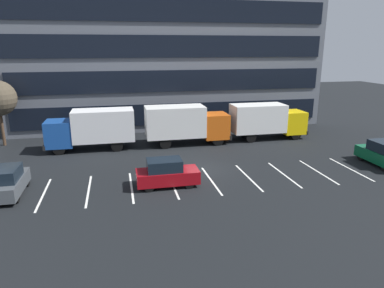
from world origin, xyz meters
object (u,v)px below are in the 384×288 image
(box_truck_yellow, at_px, (267,119))
(box_truck_blue, at_px, (92,128))
(box_truck_orange, at_px, (186,123))
(suv_charcoal, at_px, (7,182))
(suv_forest, at_px, (383,154))
(suv_maroon, at_px, (167,173))

(box_truck_yellow, bearing_deg, box_truck_blue, -179.23)
(box_truck_orange, xyz_separation_m, suv_charcoal, (-13.40, -9.46, -1.20))
(suv_forest, bearing_deg, suv_maroon, -178.08)
(box_truck_yellow, distance_m, box_truck_orange, 8.49)
(box_truck_yellow, relative_size, suv_maroon, 1.84)
(box_truck_yellow, xyz_separation_m, suv_forest, (5.63, -9.76, -1.07))
(box_truck_orange, height_order, suv_charcoal, box_truck_orange)
(box_truck_blue, bearing_deg, box_truck_yellow, 0.77)
(box_truck_yellow, relative_size, box_truck_blue, 0.98)
(box_truck_blue, bearing_deg, suv_charcoal, -116.62)
(box_truck_orange, bearing_deg, suv_charcoal, -144.77)
(box_truck_blue, xyz_separation_m, suv_forest, (22.74, -9.53, -1.12))
(box_truck_blue, height_order, box_truck_orange, box_truck_orange)
(suv_charcoal, bearing_deg, box_truck_yellow, 24.00)
(suv_charcoal, bearing_deg, box_truck_orange, 35.23)
(suv_forest, bearing_deg, box_truck_orange, 146.11)
(suv_forest, bearing_deg, box_truck_blue, 157.26)
(box_truck_yellow, relative_size, suv_forest, 1.79)
(box_truck_orange, bearing_deg, suv_maroon, -108.27)
(box_truck_blue, bearing_deg, box_truck_orange, -0.35)
(box_truck_blue, xyz_separation_m, box_truck_orange, (8.63, -0.05, 0.05))
(box_truck_blue, relative_size, suv_forest, 1.83)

